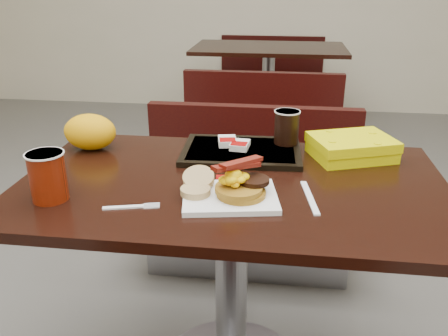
# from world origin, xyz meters

# --- Properties ---
(table_near) EXTENTS (1.20, 0.70, 0.75)m
(table_near) POSITION_xyz_m (0.00, 0.00, 0.38)
(table_near) COLOR black
(table_near) RESTS_ON floor
(bench_near_n) EXTENTS (1.00, 0.46, 0.72)m
(bench_near_n) POSITION_xyz_m (0.00, 0.70, 0.36)
(bench_near_n) COLOR black
(bench_near_n) RESTS_ON floor
(table_far) EXTENTS (1.20, 0.70, 0.75)m
(table_far) POSITION_xyz_m (0.00, 2.60, 0.38)
(table_far) COLOR black
(table_far) RESTS_ON floor
(bench_far_s) EXTENTS (1.00, 0.46, 0.72)m
(bench_far_s) POSITION_xyz_m (0.00, 1.90, 0.36)
(bench_far_s) COLOR black
(bench_far_s) RESTS_ON floor
(bench_far_n) EXTENTS (1.00, 0.46, 0.72)m
(bench_far_n) POSITION_xyz_m (0.00, 3.30, 0.36)
(bench_far_n) COLOR black
(bench_far_n) RESTS_ON floor
(platter) EXTENTS (0.27, 0.23, 0.01)m
(platter) POSITION_xyz_m (0.01, -0.12, 0.76)
(platter) COLOR white
(platter) RESTS_ON table_near
(pancake_stack) EXTENTS (0.13, 0.13, 0.03)m
(pancake_stack) POSITION_xyz_m (0.04, -0.11, 0.78)
(pancake_stack) COLOR #A56E1B
(pancake_stack) RESTS_ON platter
(sausage_patty) EXTENTS (0.10, 0.10, 0.01)m
(sausage_patty) POSITION_xyz_m (0.07, -0.09, 0.80)
(sausage_patty) COLOR black
(sausage_patty) RESTS_ON pancake_stack
(scrambled_eggs) EXTENTS (0.08, 0.07, 0.04)m
(scrambled_eggs) POSITION_xyz_m (0.02, -0.11, 0.81)
(scrambled_eggs) COLOR #FFC105
(scrambled_eggs) RESTS_ON pancake_stack
(bacon_strips) EXTENTS (0.15, 0.15, 0.01)m
(bacon_strips) POSITION_xyz_m (0.02, -0.10, 0.84)
(bacon_strips) COLOR #4A0C05
(bacon_strips) RESTS_ON scrambled_eggs
(muffin_bottom) EXTENTS (0.09, 0.09, 0.02)m
(muffin_bottom) POSITION_xyz_m (-0.08, -0.12, 0.77)
(muffin_bottom) COLOR tan
(muffin_bottom) RESTS_ON platter
(muffin_top) EXTENTS (0.09, 0.09, 0.05)m
(muffin_top) POSITION_xyz_m (-0.08, -0.07, 0.79)
(muffin_top) COLOR tan
(muffin_top) RESTS_ON platter
(coffee_cup_near) EXTENTS (0.11, 0.11, 0.13)m
(coffee_cup_near) POSITION_xyz_m (-0.45, -0.17, 0.81)
(coffee_cup_near) COLOR #9D1B05
(coffee_cup_near) RESTS_ON table_near
(fork) EXTENTS (0.14, 0.06, 0.00)m
(fork) POSITION_xyz_m (-0.25, -0.20, 0.75)
(fork) COLOR white
(fork) RESTS_ON table_near
(knife) EXTENTS (0.04, 0.19, 0.00)m
(knife) POSITION_xyz_m (0.21, -0.08, 0.75)
(knife) COLOR white
(knife) RESTS_ON table_near
(condiment_syrup) EXTENTS (0.04, 0.04, 0.01)m
(condiment_syrup) POSITION_xyz_m (-0.10, -0.03, 0.75)
(condiment_syrup) COLOR #A35A06
(condiment_syrup) RESTS_ON table_near
(condiment_ketchup) EXTENTS (0.04, 0.04, 0.01)m
(condiment_ketchup) POSITION_xyz_m (-0.02, 0.00, 0.76)
(condiment_ketchup) COLOR #8C0504
(condiment_ketchup) RESTS_ON table_near
(tray) EXTENTS (0.39, 0.28, 0.02)m
(tray) POSITION_xyz_m (0.01, 0.22, 0.76)
(tray) COLOR black
(tray) RESTS_ON table_near
(hashbrown_sleeve_left) EXTENTS (0.07, 0.09, 0.02)m
(hashbrown_sleeve_left) POSITION_xyz_m (-0.05, 0.25, 0.78)
(hashbrown_sleeve_left) COLOR silver
(hashbrown_sleeve_left) RESTS_ON tray
(hashbrown_sleeve_right) EXTENTS (0.06, 0.08, 0.02)m
(hashbrown_sleeve_right) POSITION_xyz_m (0.00, 0.22, 0.78)
(hashbrown_sleeve_right) COLOR silver
(hashbrown_sleeve_right) RESTS_ON tray
(coffee_cup_far) EXTENTS (0.10, 0.10, 0.11)m
(coffee_cup_far) POSITION_xyz_m (0.15, 0.29, 0.82)
(coffee_cup_far) COLOR black
(coffee_cup_far) RESTS_ON tray
(clamshell) EXTENTS (0.29, 0.26, 0.07)m
(clamshell) POSITION_xyz_m (0.35, 0.23, 0.78)
(clamshell) COLOR #D7CF03
(clamshell) RESTS_ON table_near
(paper_bag) EXTENTS (0.18, 0.14, 0.12)m
(paper_bag) POSITION_xyz_m (-0.49, 0.20, 0.81)
(paper_bag) COLOR #FBA208
(paper_bag) RESTS_ON table_near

